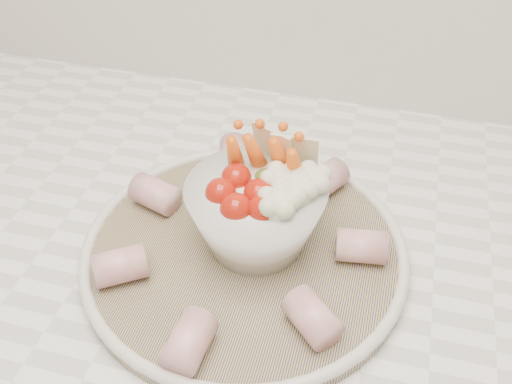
# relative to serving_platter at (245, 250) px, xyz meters

# --- Properties ---
(serving_platter) EXTENTS (0.33, 0.33, 0.02)m
(serving_platter) POSITION_rel_serving_platter_xyz_m (0.00, 0.00, 0.00)
(serving_platter) COLOR navy
(serving_platter) RESTS_ON kitchen_counter
(veggie_bowl) EXTENTS (0.14, 0.14, 0.12)m
(veggie_bowl) POSITION_rel_serving_platter_xyz_m (0.01, 0.01, 0.05)
(veggie_bowl) COLOR white
(veggie_bowl) RESTS_ON serving_platter
(cured_meat_rolls) EXTENTS (0.28, 0.31, 0.03)m
(cured_meat_rolls) POSITION_rel_serving_platter_xyz_m (-0.00, 0.00, 0.02)
(cured_meat_rolls) COLOR #B95462
(cured_meat_rolls) RESTS_ON serving_platter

